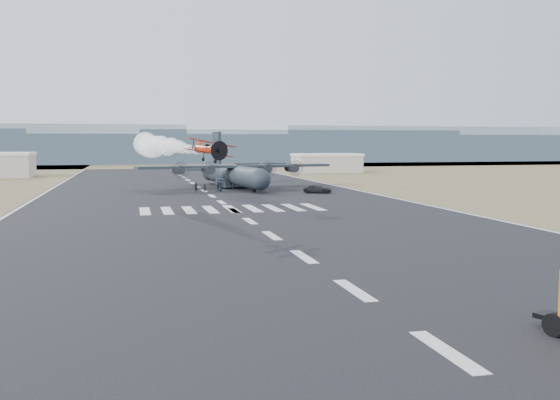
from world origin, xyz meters
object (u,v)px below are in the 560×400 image
object	(u,v)px
support_vehicle	(318,189)
crew_h	(262,186)
aerobatic_biplane	(208,149)
crew_d	(218,186)
crew_c	(233,185)
crew_b	(245,185)
hangar_right	(327,163)
crew_g	(205,188)
transport_aircraft	(233,173)
crew_a	(267,184)
crew_e	(220,187)
crew_f	(196,187)

from	to	relation	value
support_vehicle	crew_h	xyz separation A→B (m)	(-8.70, 8.49, 0.14)
aerobatic_biplane	crew_d	bearing A→B (deg)	70.24
crew_c	crew_h	world-z (taller)	crew_c
crew_b	crew_c	size ratio (longest dim) A/B	1.07
crew_d	crew_b	bearing A→B (deg)	15.45
crew_b	crew_h	xyz separation A→B (m)	(2.98, -3.16, -0.06)
hangar_right	crew_d	distance (m)	78.89
support_vehicle	crew_g	size ratio (longest dim) A/B	3.03
aerobatic_biplane	support_vehicle	xyz separation A→B (m)	(25.63, 44.31, -7.95)
transport_aircraft	crew_g	distance (m)	13.14
crew_a	crew_g	world-z (taller)	crew_a
aerobatic_biplane	crew_e	distance (m)	53.26
crew_d	aerobatic_biplane	bearing A→B (deg)	-97.54
transport_aircraft	crew_f	distance (m)	11.31
aerobatic_biplane	crew_f	world-z (taller)	aerobatic_biplane
crew_b	crew_a	bearing A→B (deg)	54.20
aerobatic_biplane	crew_c	xyz separation A→B (m)	(11.57, 56.28, -7.81)
crew_a	crew_d	size ratio (longest dim) A/B	1.13
aerobatic_biplane	crew_c	bearing A→B (deg)	67.42
aerobatic_biplane	support_vehicle	size ratio (longest dim) A/B	1.09
hangar_right	crew_h	distance (m)	76.14
aerobatic_biplane	crew_g	size ratio (longest dim) A/B	3.29
crew_d	crew_e	world-z (taller)	crew_e
crew_b	crew_e	world-z (taller)	crew_b
crew_c	crew_f	bearing A→B (deg)	-49.73
crew_h	crew_b	bearing A→B (deg)	-42.40
crew_b	crew_f	world-z (taller)	crew_b
support_vehicle	crew_b	distance (m)	16.50
hangar_right	transport_aircraft	distance (m)	71.41
hangar_right	support_vehicle	distance (m)	80.57
transport_aircraft	crew_a	world-z (taller)	transport_aircraft
crew_g	support_vehicle	bearing A→B (deg)	-57.38
hangar_right	crew_e	size ratio (longest dim) A/B	11.06
crew_a	crew_f	size ratio (longest dim) A/B	1.10
support_vehicle	crew_d	size ratio (longest dim) A/B	3.28
crew_f	hangar_right	bearing A→B (deg)	78.99
transport_aircraft	crew_c	distance (m)	5.11
aerobatic_biplane	crew_f	xyz separation A→B (m)	(4.03, 53.62, -7.86)
crew_c	crew_g	distance (m)	8.84
crew_g	crew_h	world-z (taller)	crew_h
crew_f	transport_aircraft	bearing A→B (deg)	65.00
crew_e	crew_g	distance (m)	3.74
crew_b	crew_h	bearing A→B (deg)	-5.66
crew_a	transport_aircraft	bearing A→B (deg)	117.35
support_vehicle	crew_e	distance (m)	18.79
crew_d	crew_f	xyz separation A→B (m)	(-4.41, -0.94, 0.03)
crew_f	crew_h	world-z (taller)	crew_h
aerobatic_biplane	crew_h	distance (m)	56.00
hangar_right	crew_a	distance (m)	71.48
crew_d	hangar_right	bearing A→B (deg)	58.00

